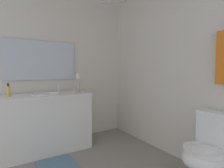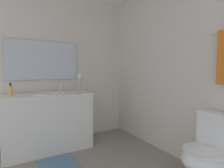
% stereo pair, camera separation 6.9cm
% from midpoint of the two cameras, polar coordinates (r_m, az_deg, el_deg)
% --- Properties ---
extents(wall_back, '(3.09, 0.04, 2.45)m').
position_cam_midpoint_polar(wall_back, '(2.52, 22.56, 4.98)').
color(wall_back, silver).
rests_on(wall_back, ground).
extents(wall_left, '(0.04, 2.58, 2.45)m').
position_cam_midpoint_polar(wall_left, '(3.16, -17.02, 4.85)').
color(wall_left, silver).
rests_on(wall_left, ground).
extents(vanity_cabinet, '(0.58, 1.25, 0.83)m').
position_cam_midpoint_polar(vanity_cabinet, '(2.91, -18.78, -11.16)').
color(vanity_cabinet, white).
rests_on(vanity_cabinet, ground).
extents(sink_basin, '(0.40, 0.40, 0.24)m').
position_cam_midpoint_polar(sink_basin, '(2.83, -18.93, -3.75)').
color(sink_basin, white).
rests_on(sink_basin, vanity_cabinet).
extents(mirror, '(0.02, 1.09, 0.61)m').
position_cam_midpoint_polar(mirror, '(3.09, -20.18, 6.95)').
color(mirror, silver).
extents(candle_holder_tall, '(0.09, 0.09, 0.30)m').
position_cam_midpoint_polar(candle_holder_tall, '(2.96, -9.43, 0.55)').
color(candle_holder_tall, '#B7B2A5').
rests_on(candle_holder_tall, vanity_cabinet).
extents(soap_bottle, '(0.06, 0.06, 0.18)m').
position_cam_midpoint_polar(soap_bottle, '(2.75, -28.66, -1.91)').
color(soap_bottle, '#E5B259').
rests_on(soap_bottle, vanity_cabinet).
extents(toilet, '(0.39, 0.54, 0.75)m').
position_cam_midpoint_polar(toilet, '(2.15, 28.84, -18.48)').
color(toilet, white).
rests_on(toilet, ground).
extents(bath_mat, '(0.60, 0.44, 0.02)m').
position_cam_midpoint_polar(bath_mat, '(2.49, -15.49, -23.99)').
color(bath_mat, slate).
rests_on(bath_mat, ground).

